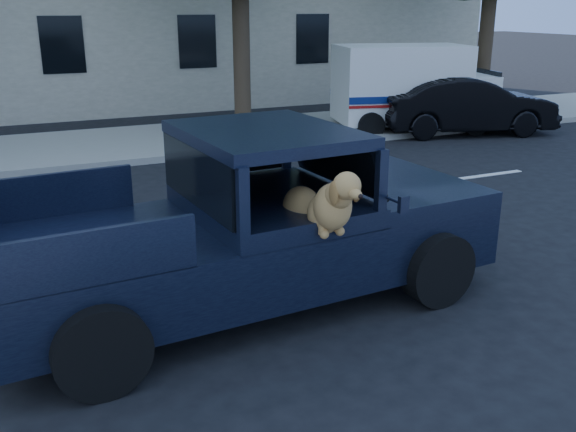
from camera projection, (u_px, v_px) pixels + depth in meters
name	position (u px, v px, depth m)	size (l,w,h in m)	color
ground	(126.00, 325.00, 6.95)	(120.00, 120.00, 0.00)	black
far_sidewalk	(48.00, 151.00, 14.87)	(60.00, 4.00, 0.15)	gray
lane_stripes	(207.00, 213.00, 10.68)	(21.60, 0.14, 0.01)	silver
pickup_truck	(239.00, 249.00, 7.23)	(5.78, 3.02, 2.02)	black
mail_truck	(410.00, 94.00, 17.32)	(4.50, 2.94, 2.28)	silver
parked_sedan	(466.00, 105.00, 16.97)	(4.62, 1.61, 1.52)	black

